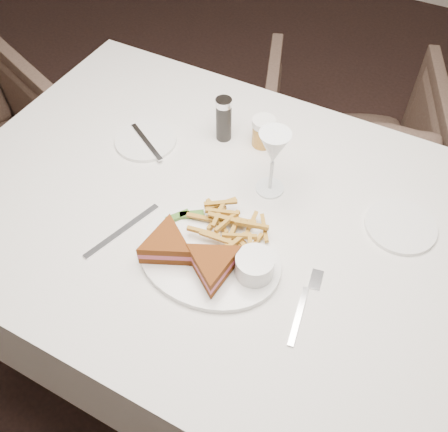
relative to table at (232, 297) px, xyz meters
name	(u,v)px	position (x,y,z in m)	size (l,w,h in m)	color
ground	(248,294)	(-0.05, 0.23, -0.38)	(5.00, 5.00, 0.00)	black
table	(232,297)	(0.00, 0.00, 0.00)	(1.39, 0.93, 0.75)	silver
chair_far	(345,141)	(0.06, 0.84, -0.04)	(0.64, 0.60, 0.66)	#4D392F
table_setting	(227,219)	(0.01, -0.04, 0.41)	(0.83, 0.61, 0.18)	white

